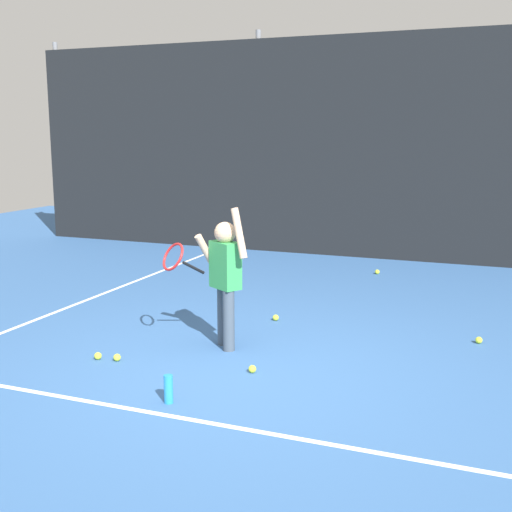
{
  "coord_description": "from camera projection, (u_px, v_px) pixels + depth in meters",
  "views": [
    {
      "loc": [
        2.07,
        -4.8,
        2.01
      ],
      "look_at": [
        -0.2,
        0.92,
        0.85
      ],
      "focal_mm": 45.99,
      "sensor_mm": 36.0,
      "label": 1
    }
  ],
  "objects": [
    {
      "name": "ground_plane",
      "position": [
        237.0,
        376.0,
        5.51
      ],
      "size": [
        20.0,
        20.0,
        0.0
      ],
      "primitive_type": "plane",
      "color": "#335B93"
    },
    {
      "name": "tennis_ball_3",
      "position": [
        252.0,
        369.0,
        5.57
      ],
      "size": [
        0.07,
        0.07,
        0.07
      ],
      "primitive_type": "sphere",
      "color": "#CCE033",
      "rests_on": "ground"
    },
    {
      "name": "tennis_ball_5",
      "position": [
        276.0,
        318.0,
        7.12
      ],
      "size": [
        0.07,
        0.07,
        0.07
      ],
      "primitive_type": "sphere",
      "color": "#CCE033",
      "rests_on": "ground"
    },
    {
      "name": "tennis_player",
      "position": [
        223.0,
        273.0,
        6.1
      ],
      "size": [
        0.88,
        0.54,
        1.35
      ],
      "rotation": [
        0.0,
        0.0,
        -0.54
      ],
      "color": "#3F4C59",
      "rests_on": "ground"
    },
    {
      "name": "court_line_baseline",
      "position": [
        187.0,
        419.0,
        4.68
      ],
      "size": [
        9.0,
        0.05,
        0.0
      ],
      "primitive_type": "cube",
      "color": "white",
      "rests_on": "ground"
    },
    {
      "name": "tennis_ball_2",
      "position": [
        377.0,
        272.0,
        9.45
      ],
      "size": [
        0.07,
        0.07,
        0.07
      ],
      "primitive_type": "sphere",
      "color": "#CCE033",
      "rests_on": "ground"
    },
    {
      "name": "tennis_ball_4",
      "position": [
        479.0,
        340.0,
        6.35
      ],
      "size": [
        0.07,
        0.07,
        0.07
      ],
      "primitive_type": "sphere",
      "color": "#CCE033",
      "rests_on": "ground"
    },
    {
      "name": "fence_post_0",
      "position": [
        60.0,
        142.0,
        12.61
      ],
      "size": [
        0.09,
        0.09,
        3.68
      ],
      "primitive_type": "cylinder",
      "color": "slate",
      "rests_on": "ground"
    },
    {
      "name": "fence_post_1",
      "position": [
        258.0,
        143.0,
        11.13
      ],
      "size": [
        0.09,
        0.09,
        3.68
      ],
      "primitive_type": "cylinder",
      "color": "slate",
      "rests_on": "ground"
    },
    {
      "name": "court_line_sideline",
      "position": [
        52.0,
        313.0,
        7.4
      ],
      "size": [
        0.05,
        9.0,
        0.0
      ],
      "primitive_type": "cube",
      "color": "white",
      "rests_on": "ground"
    },
    {
      "name": "tennis_ball_7",
      "position": [
        221.0,
        289.0,
        8.4
      ],
      "size": [
        0.07,
        0.07,
        0.07
      ],
      "primitive_type": "sphere",
      "color": "#CCE033",
      "rests_on": "ground"
    },
    {
      "name": "tennis_ball_8",
      "position": [
        98.0,
        356.0,
        5.9
      ],
      "size": [
        0.07,
        0.07,
        0.07
      ],
      "primitive_type": "sphere",
      "color": "#CCE033",
      "rests_on": "ground"
    },
    {
      "name": "water_bottle",
      "position": [
        168.0,
        389.0,
        4.94
      ],
      "size": [
        0.07,
        0.07,
        0.22
      ],
      "primitive_type": "cylinder",
      "color": "#268CD8",
      "rests_on": "ground"
    },
    {
      "name": "tennis_ball_1",
      "position": [
        117.0,
        357.0,
        5.86
      ],
      "size": [
        0.07,
        0.07,
        0.07
      ],
      "primitive_type": "sphere",
      "color": "#CCE033",
      "rests_on": "ground"
    },
    {
      "name": "back_fence_windscreen",
      "position": [
        378.0,
        148.0,
        10.35
      ],
      "size": [
        12.6,
        0.08,
        3.53
      ],
      "primitive_type": "cube",
      "color": "black",
      "rests_on": "ground"
    }
  ]
}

